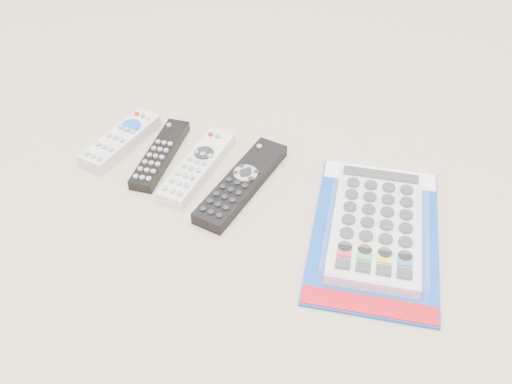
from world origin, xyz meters
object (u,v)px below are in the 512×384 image
(remote_slim_black, at_px, (160,154))
(remote_silver_dvd, at_px, (197,166))
(jumbo_remote_packaged, at_px, (376,224))
(remote_small_grey, at_px, (121,140))
(remote_large_black, at_px, (242,183))

(remote_slim_black, relative_size, remote_silver_dvd, 0.94)
(remote_silver_dvd, xyz_separation_m, jumbo_remote_packaged, (0.29, -0.03, 0.01))
(remote_small_grey, distance_m, remote_slim_black, 0.08)
(remote_slim_black, bearing_deg, remote_large_black, -12.78)
(remote_large_black, relative_size, jumbo_remote_packaged, 0.68)
(remote_slim_black, relative_size, remote_large_black, 0.82)
(remote_small_grey, height_order, remote_silver_dvd, remote_small_grey)
(remote_small_grey, bearing_deg, remote_silver_dvd, 3.36)
(remote_small_grey, xyz_separation_m, remote_slim_black, (0.08, -0.01, -0.00))
(remote_silver_dvd, distance_m, remote_large_black, 0.08)
(remote_large_black, bearing_deg, remote_silver_dvd, 179.47)
(remote_slim_black, bearing_deg, jumbo_remote_packaged, -11.57)
(remote_small_grey, relative_size, remote_silver_dvd, 0.88)
(remote_silver_dvd, bearing_deg, jumbo_remote_packaged, -2.72)
(remote_large_black, distance_m, jumbo_remote_packaged, 0.21)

